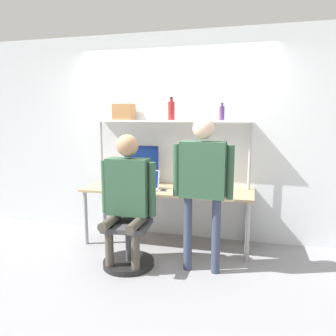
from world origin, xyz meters
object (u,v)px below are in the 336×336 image
at_px(person_seated, 127,189).
at_px(bottle_purple, 222,113).
at_px(office_chair, 129,239).
at_px(bottle_red, 171,110).
at_px(person_standing, 203,175).
at_px(storage_box, 124,112).
at_px(monitor, 141,162).
at_px(laptop, 146,184).
at_px(cell_phone, 163,190).

distance_m(person_seated, bottle_purple, 1.52).
relative_size(office_chair, bottle_red, 3.25).
height_order(person_seated, person_standing, person_standing).
distance_m(office_chair, bottle_red, 1.68).
bearing_deg(storage_box, office_chair, -65.94).
height_order(monitor, laptop, monitor).
bearing_deg(cell_phone, office_chair, -113.80).
bearing_deg(bottle_purple, person_seated, -134.03).
distance_m(cell_phone, person_seated, 0.65).
relative_size(monitor, person_standing, 0.32).
distance_m(laptop, person_seated, 0.62).
height_order(person_standing, bottle_red, bottle_red).
bearing_deg(person_standing, laptop, 146.04).
height_order(laptop, person_standing, person_standing).
distance_m(cell_phone, bottle_purple, 1.19).
relative_size(laptop, office_chair, 0.35).
xyz_separation_m(monitor, office_chair, (0.16, -0.89, -0.72)).
distance_m(cell_phone, storage_box, 1.19).
distance_m(bottle_purple, storage_box, 1.29).
bearing_deg(storage_box, cell_phone, -27.85).
height_order(cell_phone, bottle_purple, bottle_purple).
bearing_deg(cell_phone, person_standing, -42.31).
bearing_deg(bottle_red, laptop, -129.04).
relative_size(bottle_red, storage_box, 1.11).
distance_m(cell_phone, bottle_red, 1.03).
xyz_separation_m(person_seated, bottle_red, (0.25, 0.92, 0.84)).
bearing_deg(bottle_red, storage_box, 180.00).
bearing_deg(bottle_purple, cell_phone, -152.92).
bearing_deg(monitor, person_seated, -80.11).
bearing_deg(laptop, bottle_purple, 19.08).
xyz_separation_m(monitor, cell_phone, (0.40, -0.34, -0.28)).
xyz_separation_m(person_standing, bottle_red, (-0.54, 0.84, 0.66)).
height_order(laptop, person_seated, person_seated).
height_order(person_seated, bottle_red, bottle_red).
bearing_deg(bottle_purple, person_standing, -96.58).
xyz_separation_m(laptop, bottle_purple, (0.89, 0.31, 0.88)).
height_order(office_chair, bottle_purple, bottle_purple).
bearing_deg(storage_box, person_standing, -35.27).
distance_m(monitor, bottle_purple, 1.24).
xyz_separation_m(laptop, person_standing, (0.79, -0.53, 0.24)).
bearing_deg(storage_box, person_seated, -66.75).
bearing_deg(monitor, cell_phone, -40.69).
xyz_separation_m(office_chair, bottle_purple, (0.90, 0.88, 1.38)).
relative_size(person_seated, bottle_purple, 6.82).
bearing_deg(laptop, office_chair, -90.48).
height_order(cell_phone, office_chair, office_chair).
height_order(monitor, storage_box, storage_box).
bearing_deg(person_standing, office_chair, -177.28).
bearing_deg(office_chair, laptop, 89.52).
xyz_separation_m(cell_phone, bottle_purple, (0.65, 0.33, 0.94)).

